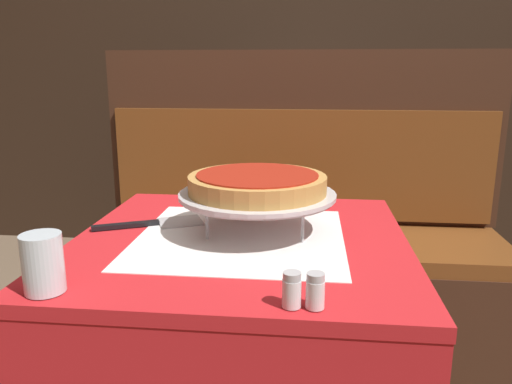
{
  "coord_description": "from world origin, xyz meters",
  "views": [
    {
      "loc": [
        0.16,
        -1.18,
        1.15
      ],
      "look_at": [
        0.04,
        0.01,
        0.85
      ],
      "focal_mm": 35.0,
      "sensor_mm": 36.0,
      "label": 1
    }
  ],
  "objects": [
    {
      "name": "salt_shaker",
      "position": [
        0.14,
        -0.37,
        0.77
      ],
      "size": [
        0.03,
        0.03,
        0.06
      ],
      "color": "silver",
      "rests_on": "dining_table_front"
    },
    {
      "name": "back_wall_panel",
      "position": [
        0.0,
        2.02,
        1.2
      ],
      "size": [
        6.0,
        0.04,
        2.4
      ],
      "primitive_type": "cube",
      "color": "black",
      "rests_on": "ground_plane"
    },
    {
      "name": "pepper_shaker",
      "position": [
        0.18,
        -0.37,
        0.77
      ],
      "size": [
        0.03,
        0.03,
        0.06
      ],
      "color": "silver",
      "rests_on": "dining_table_front"
    },
    {
      "name": "pizza_pan_stand",
      "position": [
        0.04,
        0.04,
        0.84
      ],
      "size": [
        0.4,
        0.4,
        0.1
      ],
      "color": "#ADADB2",
      "rests_on": "dining_table_front"
    },
    {
      "name": "dining_table_front",
      "position": [
        0.0,
        0.0,
        0.63
      ],
      "size": [
        0.83,
        0.83,
        0.74
      ],
      "color": "red",
      "rests_on": "ground_plane"
    },
    {
      "name": "dining_table_rear",
      "position": [
        0.13,
        1.59,
        0.62
      ],
      "size": [
        0.68,
        0.68,
        0.74
      ],
      "color": "beige",
      "rests_on": "ground_plane"
    },
    {
      "name": "deep_dish_pizza",
      "position": [
        0.04,
        0.04,
        0.87
      ],
      "size": [
        0.35,
        0.35,
        0.05
      ],
      "color": "#C68E47",
      "rests_on": "pizza_pan_stand"
    },
    {
      "name": "booth_bench",
      "position": [
        0.13,
        0.8,
        0.35
      ],
      "size": [
        1.68,
        0.51,
        1.23
      ],
      "color": "#3D2316",
      "rests_on": "ground_plane"
    },
    {
      "name": "condiment_caddy",
      "position": [
        0.04,
        1.62,
        0.78
      ],
      "size": [
        0.14,
        0.14,
        0.15
      ],
      "color": "black",
      "rests_on": "dining_table_rear"
    },
    {
      "name": "pizza_server",
      "position": [
        -0.24,
        0.07,
        0.74
      ],
      "size": [
        0.29,
        0.17,
        0.01
      ],
      "color": "#BCBCC1",
      "rests_on": "dining_table_front"
    },
    {
      "name": "water_glass_near",
      "position": [
        -0.32,
        -0.36,
        0.8
      ],
      "size": [
        0.08,
        0.08,
        0.11
      ],
      "color": "silver",
      "rests_on": "dining_table_front"
    }
  ]
}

